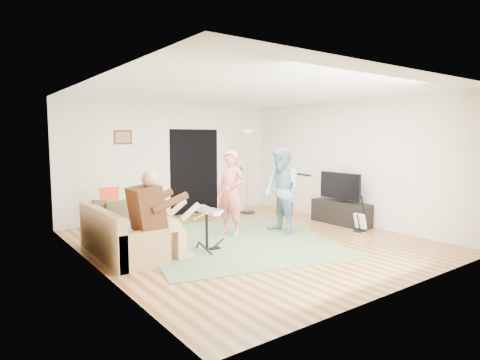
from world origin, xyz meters
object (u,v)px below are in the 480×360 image
object	(u,v)px
guitarist	(282,191)
television	(340,186)
guitar_spare	(360,221)
drum_kit	(207,232)
singer	(231,193)
tv_cabinet	(341,213)
dining_chair	(111,217)
sofa	(117,240)
torchiere_lamp	(247,156)

from	to	relation	value
guitarist	television	size ratio (longest dim) A/B	1.61
guitar_spare	drum_kit	bearing A→B (deg)	169.56
drum_kit	guitarist	distance (m)	1.92
singer	tv_cabinet	bearing A→B (deg)	55.86
drum_kit	dining_chair	bearing A→B (deg)	110.82
sofa	television	bearing A→B (deg)	-6.64
sofa	singer	bearing A→B (deg)	1.11
dining_chair	drum_kit	bearing A→B (deg)	-62.37
sofa	television	xyz separation A→B (m)	(4.74, -0.55, 0.59)
guitarist	torchiere_lamp	xyz separation A→B (m)	(0.80, 2.16, 0.58)
television	drum_kit	bearing A→B (deg)	-178.36
drum_kit	sofa	bearing A→B (deg)	153.19
singer	guitar_spare	bearing A→B (deg)	39.63
singer	dining_chair	size ratio (longest dim) A/B	1.82
singer	television	world-z (taller)	singer
singer	television	distance (m)	2.55
drum_kit	guitarist	xyz separation A→B (m)	(1.84, 0.20, 0.52)
sofa	television	world-z (taller)	television
singer	guitarist	xyz separation A→B (m)	(0.87, -0.49, 0.02)
singer	torchiere_lamp	distance (m)	2.44
guitar_spare	torchiere_lamp	xyz separation A→B (m)	(-0.62, 2.96, 1.22)
guitarist	tv_cabinet	xyz separation A→B (m)	(1.66, -0.10, -0.60)
guitarist	tv_cabinet	world-z (taller)	guitarist
drum_kit	singer	xyz separation A→B (m)	(0.97, 0.69, 0.50)
singer	guitarist	world-z (taller)	guitarist
singer	guitarist	bearing A→B (deg)	39.47
guitarist	television	distance (m)	1.62
drum_kit	tv_cabinet	world-z (taller)	drum_kit
singer	torchiere_lamp	bearing A→B (deg)	113.96
sofa	guitarist	world-z (taller)	guitarist
television	torchiere_lamp	bearing A→B (deg)	109.65
guitarist	torchiere_lamp	distance (m)	2.38
guitar_spare	dining_chair	world-z (taller)	dining_chair
television	singer	bearing A→B (deg)	166.54
drum_kit	guitar_spare	world-z (taller)	drum_kit
torchiere_lamp	guitarist	bearing A→B (deg)	-110.37
drum_kit	singer	world-z (taller)	singer
singer	tv_cabinet	world-z (taller)	singer
torchiere_lamp	tv_cabinet	distance (m)	2.69
guitar_spare	tv_cabinet	size ratio (longest dim) A/B	0.52
guitar_spare	tv_cabinet	distance (m)	0.74
singer	television	size ratio (longest dim) A/B	1.56
drum_kit	guitar_spare	bearing A→B (deg)	-10.44
singer	television	xyz separation A→B (m)	(2.48, -0.59, 0.02)
torchiere_lamp	television	world-z (taller)	torchiere_lamp
drum_kit	guitar_spare	distance (m)	3.32
sofa	guitar_spare	bearing A→B (deg)	-15.38
sofa	guitarist	xyz separation A→B (m)	(3.12, -0.45, 0.59)
television	guitarist	bearing A→B (deg)	176.47
drum_kit	television	world-z (taller)	television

